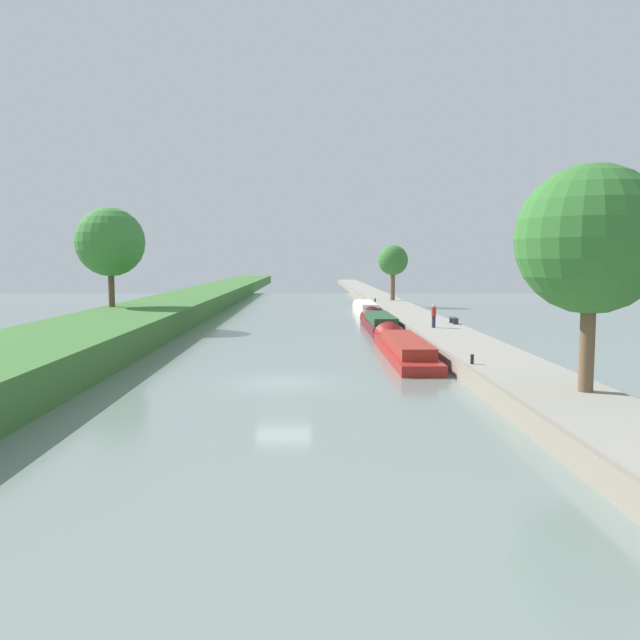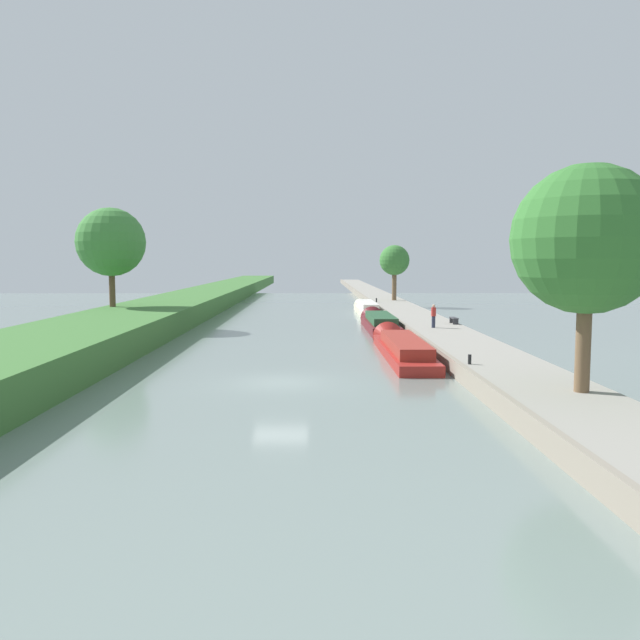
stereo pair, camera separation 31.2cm
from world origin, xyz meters
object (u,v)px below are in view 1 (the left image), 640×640
Objects in this scene: narrowboat_red at (402,347)px; person_walking at (434,315)px; narrowboat_maroon at (378,322)px; mooring_bollard_near at (472,359)px; mooring_bollard_far at (375,300)px; narrowboat_cream at (365,308)px; park_bench at (454,319)px.

narrowboat_red is 8.44m from person_walking.
narrowboat_maroon is 28.30× the size of mooring_bollard_near.
narrowboat_red is 31.82× the size of mooring_bollard_far.
person_walking reaches higher than mooring_bollard_near.
narrowboat_cream is (0.36, 29.33, 0.08)m from narrowboat_red.
narrowboat_cream is (0.21, 14.88, 0.02)m from narrowboat_maroon.
narrowboat_cream reaches higher than mooring_bollard_near.
narrowboat_red is 31.82× the size of mooring_bollard_near.
narrowboat_red is 29.33m from narrowboat_cream.
narrowboat_red is at bearing -93.27° from mooring_bollard_far.
narrowboat_cream is 32.06× the size of mooring_bollard_far.
mooring_bollard_near is at bearing -90.00° from mooring_bollard_far.
narrowboat_maroon is 6.63m from park_bench.
mooring_bollard_near and mooring_bollard_far have the same top height.
narrowboat_red is 11.84m from park_bench.
narrowboat_red reaches higher than mooring_bollard_far.
narrowboat_maroon is 14.88m from narrowboat_cream.
mooring_bollard_far is at bearing 92.70° from person_walking.
mooring_bollard_near is (1.67, -37.70, 0.48)m from narrowboat_cream.
mooring_bollard_near is 1.00× the size of mooring_bollard_far.
mooring_bollard_near is (1.88, -22.82, 0.50)m from narrowboat_maroon.
narrowboat_cream is at bearing 92.54° from mooring_bollard_near.
park_bench is (2.08, 2.84, -0.53)m from person_walking.
person_walking reaches higher than mooring_bollard_far.
narrowboat_cream reaches higher than park_bench.
narrowboat_red is at bearing 103.68° from mooring_bollard_near.
mooring_bollard_near is 0.30× the size of park_bench.
mooring_bollard_near is 19.17m from park_bench.
narrowboat_maroon is at bearing 143.12° from park_bench.
narrowboat_red is 1.12× the size of narrowboat_maroon.
mooring_bollard_far is at bearing 86.73° from narrowboat_red.
person_walking is at bearing -87.30° from mooring_bollard_far.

